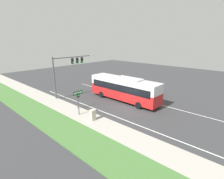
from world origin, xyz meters
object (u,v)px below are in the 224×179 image
object	(u,v)px
bus	(124,88)
street_sign	(78,96)
utility_cabinet	(93,115)
pedestrian_signal	(78,100)
signal_gantry	(68,67)

from	to	relation	value
bus	street_sign	bearing A→B (deg)	160.86
utility_cabinet	bus	bearing A→B (deg)	12.63
bus	pedestrian_signal	xyz separation A→B (m)	(-7.84, 0.60, -0.05)
pedestrian_signal	street_sign	bearing A→B (deg)	55.84
bus	street_sign	size ratio (longest dim) A/B	4.47
bus	utility_cabinet	distance (m)	7.99
bus	utility_cabinet	xyz separation A→B (m)	(-7.70, -1.73, -1.24)
bus	street_sign	xyz separation A→B (m)	(-6.68, 2.32, -0.12)
signal_gantry	utility_cabinet	xyz separation A→B (m)	(-3.59, -9.78, -4.02)
signal_gantry	bus	bearing A→B (deg)	-62.98
bus	pedestrian_signal	bearing A→B (deg)	175.62
signal_gantry	pedestrian_signal	bearing A→B (deg)	-116.59
signal_gantry	street_sign	distance (m)	6.92
bus	signal_gantry	distance (m)	9.46
bus	pedestrian_signal	world-z (taller)	bus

